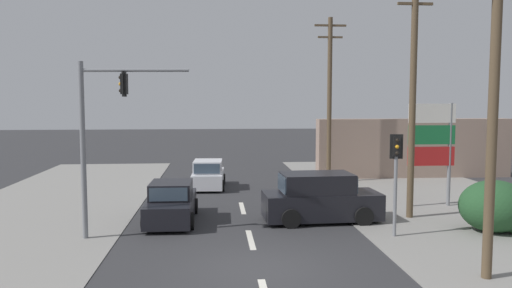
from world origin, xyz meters
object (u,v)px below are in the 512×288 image
utility_pole_background_right (329,97)px  suv_oncoming_near (320,199)px  traffic_signal_mast (98,127)px  pedestal_signal_right_kerb (396,168)px  utility_pole_foreground_right (490,69)px  utility_pole_midground_right (413,93)px  sedan_crossing_left (171,204)px  hatchback_kerbside_parked (208,175)px  shopping_plaza_sign (431,140)px

utility_pole_background_right → suv_oncoming_near: 10.27m
utility_pole_background_right → suv_oncoming_near: (-2.45, -9.12, -4.04)m
traffic_signal_mast → pedestal_signal_right_kerb: 10.17m
utility_pole_foreground_right → suv_oncoming_near: bearing=113.8°
traffic_signal_mast → utility_pole_midground_right: bearing=10.2°
pedestal_signal_right_kerb → sedan_crossing_left: size_ratio=0.83×
hatchback_kerbside_parked → suv_oncoming_near: bearing=-60.5°
utility_pole_midground_right → utility_pole_foreground_right: bearing=-96.6°
shopping_plaza_sign → pedestal_signal_right_kerb: bearing=-125.4°
utility_pole_midground_right → hatchback_kerbside_parked: bearing=137.2°
pedestal_signal_right_kerb → hatchback_kerbside_parked: size_ratio=0.96×
utility_pole_midground_right → pedestal_signal_right_kerb: (-1.63, -2.70, -2.60)m
traffic_signal_mast → pedestal_signal_right_kerb: bearing=-3.4°
pedestal_signal_right_kerb → suv_oncoming_near: size_ratio=0.77×
shopping_plaza_sign → hatchback_kerbside_parked: bearing=150.9°
pedestal_signal_right_kerb → traffic_signal_mast: bearing=176.6°
pedestal_signal_right_kerb → hatchback_kerbside_parked: bearing=122.5°
traffic_signal_mast → utility_pole_foreground_right: bearing=-23.7°
utility_pole_background_right → hatchback_kerbside_parked: 8.18m
utility_pole_foreground_right → utility_pole_midground_right: utility_pole_foreground_right is taller
shopping_plaza_sign → sedan_crossing_left: (-11.24, -1.85, -2.28)m
utility_pole_foreground_right → hatchback_kerbside_parked: utility_pole_foreground_right is taller
pedestal_signal_right_kerb → hatchback_kerbside_parked: (-6.53, 10.26, -1.71)m
shopping_plaza_sign → suv_oncoming_near: shopping_plaza_sign is taller
utility_pole_background_right → utility_pole_foreground_right: bearing=-88.3°
utility_pole_midground_right → traffic_signal_mast: size_ratio=1.59×
utility_pole_background_right → shopping_plaza_sign: bearing=-66.1°
pedestal_signal_right_kerb → shopping_plaza_sign: (3.37, 4.75, 0.57)m
shopping_plaza_sign → suv_oncoming_near: size_ratio=1.00×
suv_oncoming_near → sedan_crossing_left: (-5.78, 0.46, -0.18)m
traffic_signal_mast → shopping_plaza_sign: bearing=17.2°
utility_pole_foreground_right → traffic_signal_mast: size_ratio=1.71×
utility_pole_background_right → hatchback_kerbside_parked: (-6.89, -1.29, -4.22)m
sedan_crossing_left → hatchback_kerbside_parked: sedan_crossing_left is taller
utility_pole_foreground_right → shopping_plaza_sign: size_ratio=2.23×
utility_pole_midground_right → shopping_plaza_sign: utility_pole_midground_right is taller
shopping_plaza_sign → hatchback_kerbside_parked: 11.56m
utility_pole_background_right → shopping_plaza_sign: 7.69m
traffic_signal_mast → sedan_crossing_left: (2.18, 2.30, -3.13)m
utility_pole_background_right → traffic_signal_mast: (-10.41, -10.96, -1.09)m
utility_pole_midground_right → shopping_plaza_sign: 3.37m
utility_pole_background_right → pedestal_signal_right_kerb: bearing=-91.8°
utility_pole_midground_right → utility_pole_background_right: bearing=98.2°
traffic_signal_mast → pedestal_signal_right_kerb: size_ratio=1.69×
traffic_signal_mast → hatchback_kerbside_parked: size_ratio=1.62×
shopping_plaza_sign → sedan_crossing_left: bearing=-170.6°
utility_pole_midground_right → hatchback_kerbside_parked: size_ratio=2.58×
traffic_signal_mast → suv_oncoming_near: traffic_signal_mast is taller
hatchback_kerbside_parked → utility_pole_foreground_right: bearing=-63.0°
utility_pole_background_right → hatchback_kerbside_parked: bearing=-169.4°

